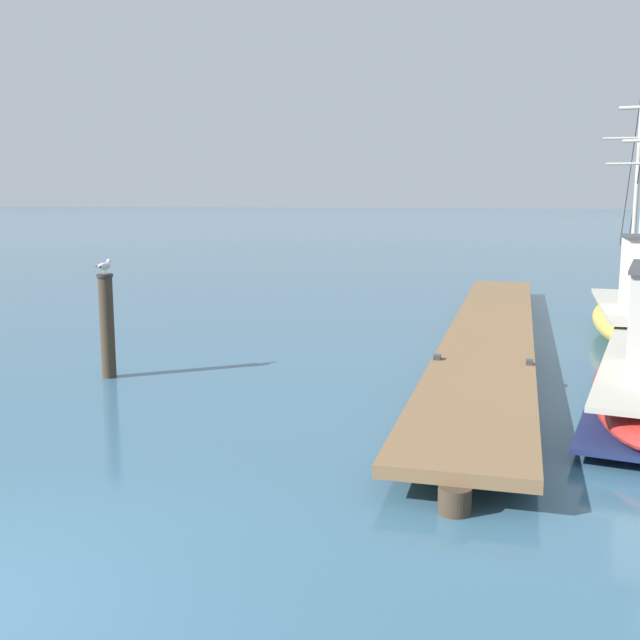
# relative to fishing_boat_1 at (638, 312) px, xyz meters

# --- Properties ---
(floating_dock) EXTENTS (1.97, 18.93, 0.53)m
(floating_dock) POSITION_rel_fishing_boat_1_xyz_m (-3.27, -1.45, -0.34)
(floating_dock) COLOR brown
(floating_dock) RESTS_ON ground
(fishing_boat_1) EXTENTS (2.12, 8.17, 6.82)m
(fishing_boat_1) POSITION_rel_fishing_boat_1_xyz_m (0.00, 0.00, 0.00)
(fishing_boat_1) COLOR gold
(fishing_boat_1) RESTS_ON ground
(mooring_piling) EXTENTS (0.30, 0.30, 1.94)m
(mooring_piling) POSITION_rel_fishing_boat_1_xyz_m (-10.08, -6.19, 0.31)
(mooring_piling) COLOR #3D3023
(mooring_piling) RESTS_ON ground
(perched_seagull) EXTENTS (0.20, 0.38, 0.26)m
(perched_seagull) POSITION_rel_fishing_boat_1_xyz_m (-10.08, -6.20, 1.39)
(perched_seagull) COLOR gold
(perched_seagull) RESTS_ON mooring_piling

